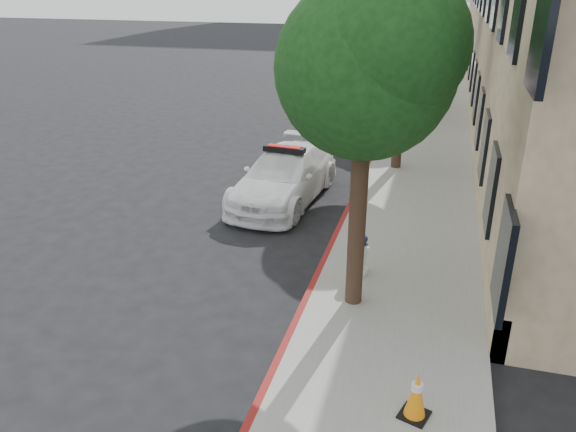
% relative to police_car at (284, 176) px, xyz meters
% --- Properties ---
extents(ground, '(120.00, 120.00, 0.00)m').
position_rel_police_car_xyz_m(ground, '(-0.25, -2.80, -0.68)').
color(ground, black).
rests_on(ground, ground).
extents(sidewalk, '(3.20, 50.00, 0.15)m').
position_rel_police_car_xyz_m(sidewalk, '(3.35, 7.20, -0.60)').
color(sidewalk, gray).
rests_on(sidewalk, ground).
extents(curb_strip, '(0.12, 50.00, 0.15)m').
position_rel_police_car_xyz_m(curb_strip, '(1.81, 7.20, -0.60)').
color(curb_strip, maroon).
rests_on(curb_strip, ground).
extents(tree_near, '(2.92, 2.82, 5.62)m').
position_rel_police_car_xyz_m(tree_near, '(2.67, -4.81, 3.60)').
color(tree_near, black).
rests_on(tree_near, sidewalk).
extents(tree_mid, '(2.77, 2.64, 5.43)m').
position_rel_police_car_xyz_m(tree_mid, '(2.67, 3.19, 3.48)').
color(tree_mid, black).
rests_on(tree_mid, sidewalk).
extents(tree_far, '(3.10, 3.00, 5.81)m').
position_rel_police_car_xyz_m(tree_far, '(2.68, 11.19, 3.71)').
color(tree_far, black).
rests_on(tree_far, sidewalk).
extents(police_car, '(2.30, 4.79, 1.50)m').
position_rel_police_car_xyz_m(police_car, '(0.00, 0.00, 0.00)').
color(police_car, white).
rests_on(police_car, ground).
extents(parked_car_mid, '(1.83, 3.91, 1.29)m').
position_rel_police_car_xyz_m(parked_car_mid, '(0.72, 7.91, -0.03)').
color(parked_car_mid, black).
rests_on(parked_car_mid, ground).
extents(parked_car_far, '(1.48, 4.09, 1.34)m').
position_rel_police_car_xyz_m(parked_car_far, '(0.95, 16.69, -0.01)').
color(parked_car_far, '#141732').
rests_on(parked_car_far, ground).
extents(fire_hydrant, '(0.36, 0.32, 0.84)m').
position_rel_police_car_xyz_m(fire_hydrant, '(2.60, -3.74, -0.12)').
color(fire_hydrant, white).
rests_on(fire_hydrant, sidewalk).
extents(traffic_cone, '(0.46, 0.46, 0.70)m').
position_rel_police_car_xyz_m(traffic_cone, '(3.90, -7.45, -0.18)').
color(traffic_cone, black).
rests_on(traffic_cone, sidewalk).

